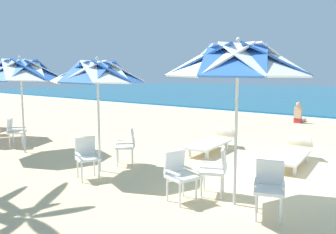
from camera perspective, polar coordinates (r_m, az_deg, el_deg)
ground_plane at (r=8.25m, az=21.99°, el=-8.68°), size 80.00×80.00×0.00m
beach_umbrella_0 at (r=5.72m, az=11.35°, el=8.85°), size 2.34×2.34×2.75m
plastic_chair_0 at (r=5.61m, az=16.25°, el=-10.69°), size 0.57×0.59×0.87m
plastic_chair_1 at (r=6.35m, az=7.94°, el=-8.31°), size 0.60×0.58×0.87m
plastic_chair_2 at (r=6.03m, az=1.85°, el=-9.10°), size 0.56×0.54×0.87m
beach_umbrella_1 at (r=7.76m, az=-11.46°, el=7.03°), size 2.03×2.03×2.54m
plastic_chair_3 at (r=7.46m, az=-13.12°, el=-6.07°), size 0.60×0.58×0.87m
plastic_chair_4 at (r=8.37m, az=-6.60°, el=-4.45°), size 0.63×0.63×0.87m
beach_umbrella_2 at (r=10.20m, az=-22.97°, el=6.97°), size 2.37×2.37×2.64m
plastic_chair_5 at (r=11.20m, az=-23.80°, el=-2.02°), size 0.63×0.63×0.87m
sun_lounger_1 at (r=8.85m, az=19.61°, el=-5.62°), size 0.86×2.20×0.62m
sun_lounger_2 at (r=9.77m, az=7.22°, el=-4.03°), size 0.85×2.20×0.62m
beachgoer_seated at (r=16.24m, az=20.64°, el=0.16°), size 0.30×0.93×0.92m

